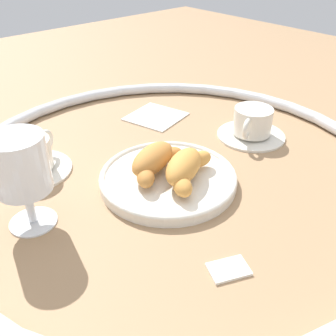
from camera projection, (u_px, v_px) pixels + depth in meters
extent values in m
plane|color=#997551|center=(171.00, 171.00, 0.67)|extent=(2.20, 2.20, 0.00)
torus|color=silver|center=(171.00, 165.00, 0.67)|extent=(0.76, 0.76, 0.02)
cylinder|color=silver|center=(168.00, 179.00, 0.64)|extent=(0.23, 0.23, 0.01)
torus|color=silver|center=(168.00, 176.00, 0.63)|extent=(0.23, 0.23, 0.01)
ellipsoid|color=#BC7A38|center=(153.00, 159.00, 0.63)|extent=(0.11, 0.08, 0.04)
ellipsoid|color=#BC7A38|center=(146.00, 178.00, 0.60)|extent=(0.05, 0.05, 0.03)
ellipsoid|color=#BC7A38|center=(172.00, 153.00, 0.66)|extent=(0.05, 0.04, 0.03)
ellipsoid|color=#CC893D|center=(184.00, 166.00, 0.61)|extent=(0.11, 0.09, 0.04)
ellipsoid|color=#CC893D|center=(182.00, 186.00, 0.58)|extent=(0.05, 0.05, 0.03)
ellipsoid|color=#CC893D|center=(199.00, 159.00, 0.64)|extent=(0.05, 0.03, 0.03)
cylinder|color=silver|center=(251.00, 134.00, 0.78)|extent=(0.14, 0.14, 0.01)
cylinder|color=silver|center=(253.00, 121.00, 0.76)|extent=(0.08, 0.08, 0.05)
cylinder|color=brown|center=(254.00, 110.00, 0.75)|extent=(0.07, 0.07, 0.01)
torus|color=silver|center=(247.00, 129.00, 0.73)|extent=(0.04, 0.02, 0.04)
cylinder|color=silver|center=(32.00, 169.00, 0.67)|extent=(0.14, 0.14, 0.01)
cylinder|color=silver|center=(29.00, 154.00, 0.65)|extent=(0.08, 0.08, 0.05)
cylinder|color=brown|center=(26.00, 143.00, 0.64)|extent=(0.07, 0.07, 0.01)
torus|color=silver|center=(45.00, 141.00, 0.69)|extent=(0.04, 0.03, 0.04)
cylinder|color=white|center=(33.00, 221.00, 0.56)|extent=(0.07, 0.07, 0.01)
cylinder|color=white|center=(29.00, 205.00, 0.54)|extent=(0.01, 0.01, 0.05)
cylinder|color=white|center=(19.00, 164.00, 0.51)|extent=(0.08, 0.08, 0.08)
cylinder|color=yellow|center=(21.00, 171.00, 0.51)|extent=(0.07, 0.07, 0.05)
cube|color=white|center=(229.00, 268.00, 0.48)|extent=(0.06, 0.05, 0.01)
cube|color=silver|center=(156.00, 116.00, 0.86)|extent=(0.13, 0.13, 0.01)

